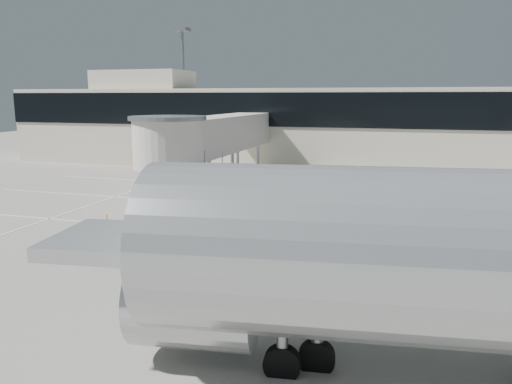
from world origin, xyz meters
TOP-DOWN VIEW (x-y plane):
  - ground at (0.00, 0.00)m, footprint 140.00×140.00m
  - lane_markings at (-0.67, 9.33)m, footprint 40.00×30.00m
  - terminal at (-0.35, 29.94)m, footprint 64.00×12.11m
  - jet_bridge at (-3.97, 12.26)m, footprint 5.70×20.40m
  - baggage_tug at (3.98, 7.09)m, footprint 2.41×1.78m
  - suitcase_cart at (2.90, 7.36)m, footprint 3.32×1.88m
  - box_cart_near at (-0.53, -3.42)m, footprint 3.56×2.43m
  - box_cart_far at (-2.80, -1.55)m, footprint 3.49×1.42m
  - ground_worker at (1.49, -3.91)m, footprint 0.79×0.61m
  - minivan at (7.21, 11.86)m, footprint 3.56×5.10m
  - belt_loader at (-14.52, 24.00)m, footprint 4.47×2.19m

SIDE VIEW (x-z plane):
  - ground at x=0.00m, z-range 0.00..0.00m
  - lane_markings at x=-0.67m, z-range 0.00..0.02m
  - suitcase_cart at x=2.90m, z-range -0.17..1.10m
  - box_cart_far at x=-2.80m, z-range -0.17..1.20m
  - baggage_tug at x=3.98m, z-range -0.20..1.28m
  - box_cart_near at x=-0.53m, z-range -0.15..1.24m
  - belt_loader at x=-14.52m, z-range -0.25..1.83m
  - ground_worker at x=1.49m, z-range 0.00..1.91m
  - minivan at x=7.21m, z-range 0.18..1.97m
  - terminal at x=-0.35m, z-range -3.49..11.71m
  - jet_bridge at x=-3.97m, z-range 1.27..7.30m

